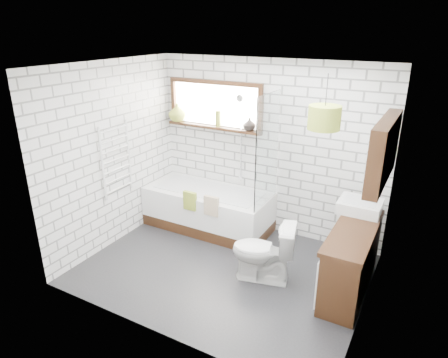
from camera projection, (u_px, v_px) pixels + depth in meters
The scene contains 22 objects.
floor at pixel (223, 269), 5.08m from camera, with size 3.40×2.60×0.01m, color black.
ceiling at pixel (223, 65), 4.17m from camera, with size 3.40×2.60×0.01m, color white.
wall_back at pixel (268, 149), 5.69m from camera, with size 3.40×0.01×2.50m, color white.
wall_front at pixel (152, 223), 3.56m from camera, with size 3.40×0.01×2.50m, color white.
wall_left at pixel (113, 155), 5.40m from camera, with size 0.01×2.60×2.50m, color white.
wall_right at pixel (377, 208), 3.86m from camera, with size 0.01×2.60×2.50m, color white.
window at pixel (214, 105), 5.84m from camera, with size 1.52×0.16×0.68m, color black.
towel_radiator at pixel (116, 159), 5.40m from camera, with size 0.06×0.52×1.00m, color white.
mirror_cabinet at pixel (383, 151), 4.24m from camera, with size 0.16×1.20×0.70m, color black.
shower_riser at pixel (241, 139), 5.80m from camera, with size 0.02×0.02×1.30m, color silver.
bathtub at pixel (208, 209), 6.03m from camera, with size 1.88×0.83×0.61m, color white.
shower_screen at pixel (267, 151), 5.23m from camera, with size 0.02×0.72×1.50m, color white.
towel_green at pixel (190, 201), 5.61m from camera, with size 0.20×0.05×0.27m, color olive.
towel_beige at pixel (211, 206), 5.45m from camera, with size 0.21×0.05×0.28m, color tan.
vanity at pixel (351, 260), 4.56m from camera, with size 0.44×1.36×0.78m, color black.
basin at pixel (360, 206), 4.83m from camera, with size 0.49×0.43×0.14m, color white.
tap at pixel (374, 204), 4.74m from camera, with size 0.03×0.03×0.16m, color silver.
toilet at pixel (263, 252), 4.75m from camera, with size 0.74×0.42×0.75m, color white.
vase_olive at pixel (177, 114), 6.18m from camera, with size 0.26×0.26×0.27m, color olive.
vase_dark at pixel (249, 126), 5.63m from camera, with size 0.18×0.18×0.18m, color black.
bottle at pixel (218, 120), 5.85m from camera, with size 0.07×0.07×0.23m, color olive.
pendant at pixel (324, 118), 3.70m from camera, with size 0.30×0.30×0.22m, color olive.
Camera 1 is at (2.10, -3.78, 2.91)m, focal length 32.00 mm.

